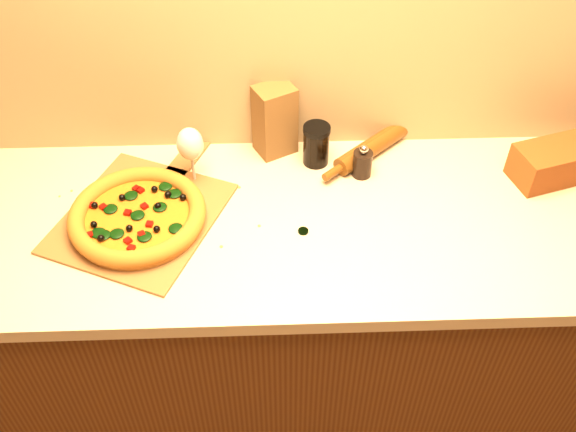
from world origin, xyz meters
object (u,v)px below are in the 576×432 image
object	(u,v)px
pizza_peel	(144,214)
pepper_grinder	(362,163)
pizza	(138,216)
wine_glass	(190,145)
rolling_pin	(372,147)
dark_jar	(316,145)

from	to	relation	value
pizza_peel	pepper_grinder	world-z (taller)	pepper_grinder
pizza	wine_glass	xyz separation A→B (m)	(0.13, 0.17, 0.10)
pizza	pizza_peel	bearing A→B (deg)	79.26
rolling_pin	dark_jar	size ratio (longest dim) A/B	2.51
wine_glass	rolling_pin	bearing A→B (deg)	11.03
pizza	wine_glass	size ratio (longest dim) A/B	1.97
pizza	dark_jar	xyz separation A→B (m)	(0.48, 0.24, 0.03)
pepper_grinder	rolling_pin	bearing A→B (deg)	65.49
rolling_pin	wine_glass	world-z (taller)	wine_glass
pizza_peel	pepper_grinder	bearing A→B (deg)	36.89
pizza	wine_glass	world-z (taller)	wine_glass
dark_jar	pizza_peel	bearing A→B (deg)	-156.77
pizza	wine_glass	distance (m)	0.23
wine_glass	pepper_grinder	bearing A→B (deg)	1.37
rolling_pin	dark_jar	world-z (taller)	dark_jar
pizza	dark_jar	bearing A→B (deg)	26.45
rolling_pin	wine_glass	size ratio (longest dim) A/B	1.74
pizza_peel	wine_glass	bearing A→B (deg)	69.34
wine_glass	pizza_peel	bearing A→B (deg)	-134.18
pizza_peel	pizza	bearing A→B (deg)	-77.23
wine_glass	pizza	bearing A→B (deg)	-128.82
pizza	pepper_grinder	bearing A→B (deg)	16.38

